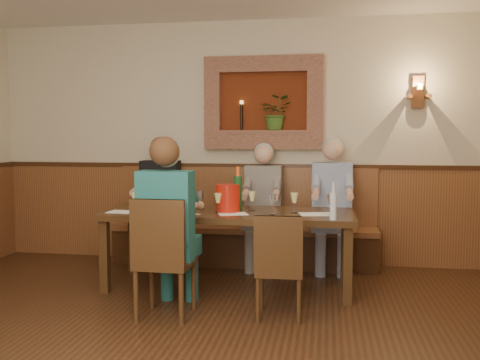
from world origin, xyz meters
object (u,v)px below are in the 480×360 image
object	(u,v)px
person_bench_mid	(263,216)
water_bottle	(333,205)
person_chair_front	(169,240)
chair_near_right	(279,287)
wine_bottle_green_b	(186,194)
spittoon_bucket	(228,198)
dining_table	(229,219)
person_bench_left	(158,211)
chair_near_left	(165,282)
person_bench_right	(332,216)
bench	(244,236)
wine_bottle_green_a	(238,192)

from	to	relation	value
person_bench_mid	water_bottle	distance (m)	1.46
person_chair_front	water_bottle	bearing A→B (deg)	16.44
chair_near_right	wine_bottle_green_b	world-z (taller)	wine_bottle_green_b
person_bench_mid	spittoon_bucket	distance (m)	0.96
dining_table	person_chair_front	distance (m)	0.86
water_bottle	person_bench_left	bearing A→B (deg)	148.39
person_chair_front	wine_bottle_green_b	world-z (taller)	person_chair_front
chair_near_left	water_bottle	bearing A→B (deg)	22.58
person_bench_right	wine_bottle_green_b	bearing A→B (deg)	-155.34
person_bench_mid	spittoon_bucket	xyz separation A→B (m)	(-0.23, -0.88, 0.30)
water_bottle	wine_bottle_green_b	bearing A→B (deg)	159.70
chair_near_left	chair_near_right	distance (m)	0.94
dining_table	chair_near_right	size ratio (longest dim) A/B	2.80
water_bottle	person_chair_front	bearing A→B (deg)	-163.56
person_bench_right	wine_bottle_green_b	distance (m)	1.64
person_bench_right	person_chair_front	xyz separation A→B (m)	(-1.36, -1.61, 0.01)
person_bench_left	person_bench_right	xyz separation A→B (m)	(1.97, 0.00, -0.00)
bench	person_bench_mid	world-z (taller)	person_bench_mid
chair_near_left	person_bench_mid	distance (m)	1.87
person_chair_front	spittoon_bucket	world-z (taller)	person_chair_front
person_bench_left	water_bottle	distance (m)	2.33
bench	chair_near_left	xyz separation A→B (m)	(-0.37, -1.85, -0.04)
person_bench_mid	wine_bottle_green_a	bearing A→B (deg)	-100.58
water_bottle	wine_bottle_green_a	bearing A→B (deg)	155.26
person_bench_right	person_bench_mid	bearing A→B (deg)	179.86
chair_near_right	person_bench_right	xyz separation A→B (m)	(0.43, 1.61, 0.36)
person_bench_mid	person_bench_right	world-z (taller)	person_bench_right
chair_near_left	wine_bottle_green_b	size ratio (longest dim) A/B	2.76
person_bench_left	bench	bearing A→B (deg)	6.22
person_bench_left	wine_bottle_green_a	xyz separation A→B (m)	(1.06, -0.79, 0.32)
chair_near_right	spittoon_bucket	distance (m)	1.12
chair_near_right	person_bench_left	size ratio (longest dim) A/B	0.58
person_bench_mid	person_chair_front	world-z (taller)	person_chair_front
person_bench_left	wine_bottle_green_b	distance (m)	0.89
person_chair_front	person_bench_mid	bearing A→B (deg)	69.80
person_bench_right	person_chair_front	bearing A→B (deg)	-130.08
spittoon_bucket	person_bench_left	bearing A→B (deg)	138.11
chair_near_right	water_bottle	world-z (taller)	water_bottle
person_bench_mid	person_bench_right	distance (m)	0.76
dining_table	wine_bottle_green_a	world-z (taller)	wine_bottle_green_a
bench	chair_near_right	distance (m)	1.81
chair_near_left	water_bottle	distance (m)	1.57
chair_near_left	spittoon_bucket	distance (m)	1.11
dining_table	wine_bottle_green_b	world-z (taller)	wine_bottle_green_b
bench	chair_near_right	world-z (taller)	bench
dining_table	chair_near_right	world-z (taller)	chair_near_right
wine_bottle_green_a	wine_bottle_green_b	xyz separation A→B (m)	(-0.55, 0.12, -0.04)
person_chair_front	wine_bottle_green_b	size ratio (longest dim) A/B	4.11
bench	water_bottle	size ratio (longest dim) A/B	9.12
chair_near_left	wine_bottle_green_b	distance (m)	1.24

